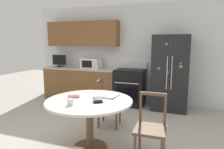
{
  "coord_description": "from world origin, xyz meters",
  "views": [
    {
      "loc": [
        1.54,
        -2.65,
        1.59
      ],
      "look_at": [
        0.18,
        1.15,
        0.95
      ],
      "focal_mm": 32.0,
      "sensor_mm": 36.0,
      "label": 1
    }
  ],
  "objects": [
    {
      "name": "dining_chair_far",
      "position": [
        0.22,
        0.81,
        0.43
      ],
      "size": [
        0.47,
        0.47,
        0.9
      ],
      "rotation": [
        0.0,
        0.0,
        4.83
      ],
      "color": "brown",
      "rests_on": "ground_plane"
    },
    {
      "name": "kitchen_counter",
      "position": [
        -1.15,
        2.29,
        0.45
      ],
      "size": [
        2.12,
        0.64,
        0.9
      ],
      "color": "brown",
      "rests_on": "ground_plane"
    },
    {
      "name": "oven_range",
      "position": [
        0.28,
        2.26,
        0.47
      ],
      "size": [
        0.73,
        0.68,
        1.08
      ],
      "color": "black",
      "rests_on": "ground_plane"
    },
    {
      "name": "wallet",
      "position": [
        0.44,
        -0.16,
        0.79
      ],
      "size": [
        0.17,
        0.17,
        0.07
      ],
      "color": "black",
      "rests_on": "dining_table"
    },
    {
      "name": "mail_stack",
      "position": [
        0.5,
        0.19,
        0.77
      ],
      "size": [
        0.28,
        0.34,
        0.02
      ],
      "color": "white",
      "rests_on": "dining_table"
    },
    {
      "name": "countertop_tv",
      "position": [
        -1.88,
        2.31,
        1.09
      ],
      "size": [
        0.42,
        0.16,
        0.35
      ],
      "color": "black",
      "rests_on": "kitchen_counter"
    },
    {
      "name": "microwave",
      "position": [
        -0.82,
        2.28,
        1.04
      ],
      "size": [
        0.51,
        0.39,
        0.27
      ],
      "color": "white",
      "rests_on": "kitchen_counter"
    },
    {
      "name": "back_wall",
      "position": [
        -0.3,
        2.59,
        1.44
      ],
      "size": [
        5.2,
        0.44,
        2.6
      ],
      "color": "silver",
      "rests_on": "ground_plane"
    },
    {
      "name": "dining_chair_right",
      "position": [
        1.17,
        -0.05,
        0.43
      ],
      "size": [
        0.43,
        0.43,
        0.9
      ],
      "rotation": [
        0.0,
        0.0,
        3.16
      ],
      "color": "brown",
      "rests_on": "ground_plane"
    },
    {
      "name": "ground_plane",
      "position": [
        0.0,
        0.0,
        0.0
      ],
      "size": [
        14.0,
        14.0,
        0.0
      ],
      "primitive_type": "plane",
      "color": "#B2ADA3"
    },
    {
      "name": "candle_glass",
      "position": [
        0.14,
        -0.4,
        0.8
      ],
      "size": [
        0.08,
        0.08,
        0.09
      ],
      "color": "silver",
      "rests_on": "dining_table"
    },
    {
      "name": "folded_napkin",
      "position": [
        -0.0,
        -0.07,
        0.79
      ],
      "size": [
        0.18,
        0.12,
        0.05
      ],
      "color": "pink",
      "rests_on": "dining_table"
    },
    {
      "name": "dining_table",
      "position": [
        0.27,
        -0.09,
        0.63
      ],
      "size": [
        1.27,
        1.27,
        0.76
      ],
      "color": "beige",
      "rests_on": "ground_plane"
    },
    {
      "name": "refrigerator",
      "position": [
        1.27,
        2.24,
        0.89
      ],
      "size": [
        0.82,
        0.72,
        1.78
      ],
      "color": "black",
      "rests_on": "ground_plane"
    }
  ]
}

